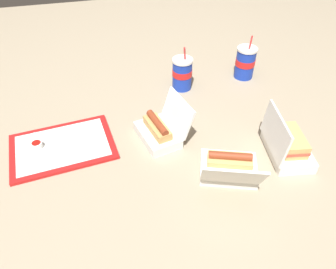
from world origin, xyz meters
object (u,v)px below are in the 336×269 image
Objects in this scene: ketchup_cup at (37,145)px; plastic_fork at (47,136)px; clamshell_hotdog_front at (229,167)px; soda_cup_left at (182,73)px; clamshell_sandwich_back at (287,145)px; soda_cup_back at (245,62)px; food_tray at (62,147)px; clamshell_hotdog_right at (160,130)px.

plastic_fork is at bearing 63.37° from ketchup_cup.
clamshell_hotdog_front is 0.56m from soda_cup_left.
soda_cup_left is at bearing 24.12° from ketchup_cup.
clamshell_sandwich_back is (0.87, -0.23, 0.02)m from ketchup_cup.
ketchup_cup is 0.15× the size of clamshell_hotdog_front.
soda_cup_back reaches higher than plastic_fork.
plastic_fork is 0.48× the size of clamshell_sandwich_back.
food_tray is 0.09m from ketchup_cup.
clamshell_hotdog_right is (-0.42, 0.19, -0.00)m from clamshell_sandwich_back.
food_tray is at bearing -25.21° from plastic_fork.
food_tray is at bearing -159.98° from soda_cup_back.
plastic_fork is 0.42× the size of clamshell_hotdog_front.
clamshell_hotdog_front is at bearing -26.66° from food_tray.
plastic_fork is 0.43m from clamshell_hotdog_right.
clamshell_sandwich_back is (0.24, 0.05, 0.00)m from clamshell_hotdog_front.
plastic_fork is (0.03, 0.06, -0.01)m from ketchup_cup.
food_tray is 0.37m from clamshell_hotdog_right.
ketchup_cup is 0.36× the size of plastic_fork.
clamshell_hotdog_right is at bearing -118.55° from soda_cup_left.
clamshell_hotdog_right reaches higher than food_tray.
soda_cup_back is at bearing 35.13° from clamshell_hotdog_right.
clamshell_hotdog_right is at bearing -5.36° from ketchup_cup.
clamshell_sandwich_back is (0.84, -0.29, 0.03)m from plastic_fork.
soda_cup_back is (0.31, 0.59, 0.04)m from clamshell_hotdog_front.
soda_cup_left is (-0.24, 0.51, 0.03)m from clamshell_sandwich_back.
clamshell_hotdog_right is 0.60m from soda_cup_back.
soda_cup_back reaches higher than ketchup_cup.
soda_cup_back is at bearing 62.06° from clamshell_hotdog_front.
clamshell_hotdog_right is (0.36, -0.03, 0.03)m from food_tray.
ketchup_cup reaches higher than plastic_fork.
plastic_fork is 0.51× the size of clamshell_hotdog_right.
soda_cup_back is (0.86, 0.31, 0.07)m from food_tray.
clamshell_hotdog_front is at bearing -5.11° from plastic_fork.
plastic_fork is 0.69m from clamshell_hotdog_front.
clamshell_hotdog_front is at bearing -89.43° from soda_cup_left.
clamshell_sandwich_back is at bearing -24.49° from clamshell_hotdog_right.
clamshell_sandwich_back is 0.54m from soda_cup_back.
soda_cup_back is 1.02× the size of soda_cup_left.
soda_cup_back is at bearing 4.24° from soda_cup_left.
ketchup_cup is at bearing 164.98° from clamshell_sandwich_back.
soda_cup_left is (0.63, 0.28, 0.05)m from ketchup_cup.
ketchup_cup is 0.69m from soda_cup_left.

